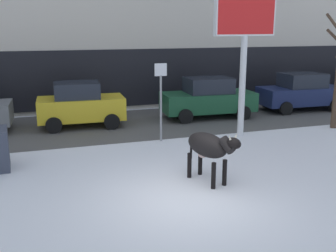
{
  "coord_description": "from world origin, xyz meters",
  "views": [
    {
      "loc": [
        -3.25,
        -8.41,
        4.06
      ],
      "look_at": [
        0.44,
        2.92,
        1.1
      ],
      "focal_mm": 42.76,
      "sensor_mm": 36.0,
      "label": 1
    }
  ],
  "objects_px": {
    "car_navy_sedan": "(301,92)",
    "billboard": "(245,20)",
    "car_darkgreen_sedan": "(208,98)",
    "car_yellow_hatchback": "(80,105)",
    "street_sign": "(161,96)",
    "pedestrian_far_left": "(192,88)",
    "pedestrian_near_billboard": "(67,94)",
    "cow_black": "(209,147)"
  },
  "relations": [
    {
      "from": "billboard",
      "to": "cow_black",
      "type": "bearing_deg",
      "value": -127.73
    },
    {
      "from": "car_darkgreen_sedan",
      "to": "car_navy_sedan",
      "type": "height_order",
      "value": "same"
    },
    {
      "from": "billboard",
      "to": "car_yellow_hatchback",
      "type": "bearing_deg",
      "value": 149.26
    },
    {
      "from": "billboard",
      "to": "car_darkgreen_sedan",
      "type": "height_order",
      "value": "billboard"
    },
    {
      "from": "car_darkgreen_sedan",
      "to": "car_yellow_hatchback",
      "type": "bearing_deg",
      "value": 179.15
    },
    {
      "from": "car_navy_sedan",
      "to": "billboard",
      "type": "bearing_deg",
      "value": -146.52
    },
    {
      "from": "pedestrian_far_left",
      "to": "street_sign",
      "type": "height_order",
      "value": "street_sign"
    },
    {
      "from": "cow_black",
      "to": "pedestrian_near_billboard",
      "type": "height_order",
      "value": "pedestrian_near_billboard"
    },
    {
      "from": "cow_black",
      "to": "street_sign",
      "type": "bearing_deg",
      "value": 90.47
    },
    {
      "from": "cow_black",
      "to": "car_yellow_hatchback",
      "type": "relative_size",
      "value": 0.54
    },
    {
      "from": "billboard",
      "to": "car_navy_sedan",
      "type": "bearing_deg",
      "value": 33.48
    },
    {
      "from": "street_sign",
      "to": "cow_black",
      "type": "bearing_deg",
      "value": -89.53
    },
    {
      "from": "car_yellow_hatchback",
      "to": "pedestrian_far_left",
      "type": "xyz_separation_m",
      "value": [
        6.22,
        3.16,
        -0.05
      ]
    },
    {
      "from": "billboard",
      "to": "car_darkgreen_sedan",
      "type": "relative_size",
      "value": 1.3
    },
    {
      "from": "cow_black",
      "to": "car_darkgreen_sedan",
      "type": "bearing_deg",
      "value": 66.53
    },
    {
      "from": "billboard",
      "to": "pedestrian_far_left",
      "type": "bearing_deg",
      "value": 85.12
    },
    {
      "from": "pedestrian_near_billboard",
      "to": "car_darkgreen_sedan",
      "type": "bearing_deg",
      "value": -28.23
    },
    {
      "from": "street_sign",
      "to": "car_navy_sedan",
      "type": "bearing_deg",
      "value": 21.18
    },
    {
      "from": "car_darkgreen_sedan",
      "to": "pedestrian_near_billboard",
      "type": "xyz_separation_m",
      "value": [
        -6.04,
        3.24,
        -0.03
      ]
    },
    {
      "from": "cow_black",
      "to": "car_darkgreen_sedan",
      "type": "xyz_separation_m",
      "value": [
        3.16,
        7.28,
        -0.09
      ]
    },
    {
      "from": "car_darkgreen_sedan",
      "to": "street_sign",
      "type": "xyz_separation_m",
      "value": [
        -3.2,
        -3.07,
        0.76
      ]
    },
    {
      "from": "car_yellow_hatchback",
      "to": "street_sign",
      "type": "xyz_separation_m",
      "value": [
        2.53,
        -3.16,
        0.74
      ]
    },
    {
      "from": "car_yellow_hatchback",
      "to": "car_darkgreen_sedan",
      "type": "relative_size",
      "value": 0.84
    },
    {
      "from": "car_yellow_hatchback",
      "to": "street_sign",
      "type": "height_order",
      "value": "street_sign"
    },
    {
      "from": "car_yellow_hatchback",
      "to": "pedestrian_far_left",
      "type": "distance_m",
      "value": 6.97
    },
    {
      "from": "car_darkgreen_sedan",
      "to": "pedestrian_far_left",
      "type": "xyz_separation_m",
      "value": [
        0.49,
        3.24,
        -0.03
      ]
    },
    {
      "from": "pedestrian_near_billboard",
      "to": "car_navy_sedan",
      "type": "bearing_deg",
      "value": -15.52
    },
    {
      "from": "billboard",
      "to": "pedestrian_far_left",
      "type": "height_order",
      "value": "billboard"
    },
    {
      "from": "cow_black",
      "to": "car_yellow_hatchback",
      "type": "distance_m",
      "value": 7.8
    },
    {
      "from": "car_navy_sedan",
      "to": "car_darkgreen_sedan",
      "type": "bearing_deg",
      "value": -178.38
    },
    {
      "from": "car_navy_sedan",
      "to": "pedestrian_near_billboard",
      "type": "xyz_separation_m",
      "value": [
        -11.15,
        3.1,
        -0.03
      ]
    },
    {
      "from": "billboard",
      "to": "pedestrian_near_billboard",
      "type": "bearing_deg",
      "value": 132.47
    },
    {
      "from": "car_darkgreen_sedan",
      "to": "car_navy_sedan",
      "type": "relative_size",
      "value": 1.0
    },
    {
      "from": "street_sign",
      "to": "car_yellow_hatchback",
      "type": "bearing_deg",
      "value": 128.68
    },
    {
      "from": "pedestrian_far_left",
      "to": "car_yellow_hatchback",
      "type": "bearing_deg",
      "value": -153.08
    },
    {
      "from": "cow_black",
      "to": "pedestrian_near_billboard",
      "type": "bearing_deg",
      "value": 105.28
    },
    {
      "from": "car_darkgreen_sedan",
      "to": "pedestrian_near_billboard",
      "type": "distance_m",
      "value": 6.85
    },
    {
      "from": "billboard",
      "to": "car_navy_sedan",
      "type": "distance_m",
      "value": 7.08
    },
    {
      "from": "car_yellow_hatchback",
      "to": "car_darkgreen_sedan",
      "type": "distance_m",
      "value": 5.73
    },
    {
      "from": "pedestrian_near_billboard",
      "to": "street_sign",
      "type": "height_order",
      "value": "street_sign"
    },
    {
      "from": "car_yellow_hatchback",
      "to": "pedestrian_far_left",
      "type": "bearing_deg",
      "value": 26.92
    },
    {
      "from": "billboard",
      "to": "car_navy_sedan",
      "type": "relative_size",
      "value": 1.3
    }
  ]
}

